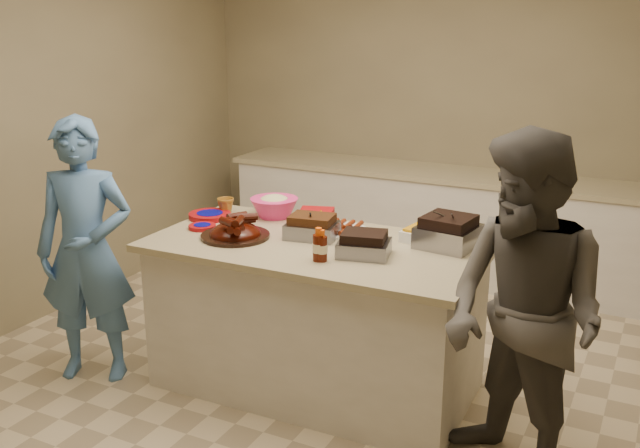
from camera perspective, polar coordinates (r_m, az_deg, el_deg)
The scene contains 19 objects.
room at distance 4.45m, azimuth -0.46°, elevation -12.58°, with size 4.50×5.00×2.70m, color #897D5C, non-canonical shape.
back_counter at distance 6.18m, azimuth 8.91°, elevation 0.19°, with size 3.60×0.64×0.90m, color silver, non-canonical shape.
island at distance 4.44m, azimuth -0.30°, elevation -12.71°, with size 1.91×1.01×0.90m, color silver, non-canonical shape.
rib_platter at distance 4.20m, azimuth -6.78°, elevation -1.08°, with size 0.41×0.41×0.16m, color #3E0C03, non-canonical shape.
pulled_pork_tray at distance 4.17m, azimuth -0.64°, elevation -1.10°, with size 0.29×0.22×0.09m, color #47230F.
brisket_tray at distance 3.87m, azimuth 3.52°, elevation -2.52°, with size 0.27×0.23×0.08m, color black.
roasting_pan at distance 4.07m, azimuth 10.16°, elevation -1.78°, with size 0.30×0.30×0.12m, color gray.
coleslaw_bowl at distance 4.60m, azimuth -3.66°, elevation 0.58°, with size 0.31×0.31×0.21m, color #F13083, non-canonical shape.
sausage_plate at distance 4.28m, azimuth 1.63°, elevation -0.63°, with size 0.33×0.33×0.06m, color silver.
mac_cheese_dish at distance 4.14m, azimuth 8.95°, elevation -1.43°, with size 0.31×0.23×0.08m, color orange.
bbq_bottle_a at distance 3.78m, azimuth 0.14°, elevation -2.97°, with size 0.06×0.06×0.17m, color #3F1005.
bbq_bottle_b at distance 3.78m, azimuth -0.12°, elevation -2.95°, with size 0.06×0.06×0.18m, color #3F1005.
mustard_bottle at distance 4.29m, azimuth 0.08°, elevation -0.57°, with size 0.05×0.05×0.13m, color #D7B200.
sauce_bowl at distance 4.27m, azimuth 0.56°, elevation -0.68°, with size 0.13×0.04×0.13m, color silver.
plate_stack_large at distance 4.62m, azimuth -8.80°, elevation 0.49°, with size 0.27×0.27×0.03m, color maroon.
plate_stack_small at distance 4.40m, azimuth -9.40°, elevation -0.36°, with size 0.17×0.17×0.02m, color maroon.
plastic_cup at distance 4.71m, azimuth -7.53°, elevation 0.85°, with size 0.11×0.10×0.11m, color #94601B.
basket_stack at distance 4.42m, azimuth -0.26°, elevation -0.08°, with size 0.20×0.15×0.10m, color maroon.
guest_blue at distance 4.77m, azimuth -17.34°, elevation -11.29°, with size 0.59×1.61×0.39m, color #4C78B1.
Camera 1 is at (1.78, -3.46, 2.17)m, focal length 40.00 mm.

